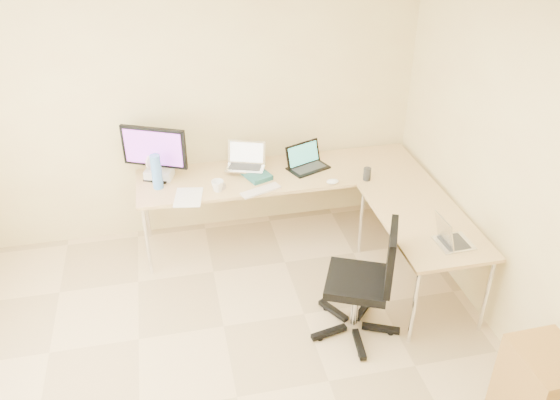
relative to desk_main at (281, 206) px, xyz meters
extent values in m
plane|color=tan|center=(-0.72, -1.85, -0.36)|extent=(4.50, 4.50, 0.00)
plane|color=white|center=(-0.72, -1.85, 2.24)|extent=(4.50, 4.50, 0.00)
plane|color=beige|center=(-0.72, 0.40, 0.93)|extent=(4.50, 0.00, 4.50)
plane|color=beige|center=(1.38, -1.85, 0.93)|extent=(0.00, 4.50, 4.50)
cube|color=tan|center=(0.00, 0.00, 0.00)|extent=(2.65, 0.70, 0.73)
cube|color=tan|center=(0.98, -1.00, 0.00)|extent=(0.70, 1.30, 0.73)
cube|color=black|center=(-1.13, 0.13, 0.62)|extent=(0.62, 0.43, 0.51)
cube|color=#1F5453|center=(-0.24, -0.03, 0.39)|extent=(0.28, 0.32, 0.04)
cube|color=silver|center=(-0.32, 0.08, 0.52)|extent=(0.42, 0.37, 0.23)
cube|color=black|center=(0.27, 0.02, 0.48)|extent=(0.44, 0.39, 0.23)
cube|color=silver|center=(-0.25, -0.30, 0.37)|extent=(0.38, 0.23, 0.02)
ellipsoid|color=white|center=(0.41, -0.30, 0.39)|extent=(0.13, 0.11, 0.04)
imported|color=white|center=(-0.62, -0.21, 0.42)|extent=(0.12, 0.12, 0.10)
cylinder|color=silver|center=(-0.59, -0.16, 0.38)|extent=(0.11, 0.11, 0.03)
cylinder|color=#4C83D7|center=(-1.13, -0.04, 0.53)|extent=(0.11, 0.11, 0.32)
cube|color=white|center=(-0.88, -0.27, 0.37)|extent=(0.28, 0.36, 0.01)
cube|color=white|center=(-1.11, 0.14, 0.41)|extent=(0.29, 0.24, 0.09)
cylinder|color=silver|center=(-1.13, 0.18, 0.48)|extent=(0.25, 0.25, 0.24)
cylinder|color=#292929|center=(0.73, -0.30, 0.42)|extent=(0.09, 0.09, 0.12)
cube|color=silver|center=(1.04, -1.38, 0.47)|extent=(0.32, 0.25, 0.20)
cube|color=black|center=(0.29, -1.37, 0.14)|extent=(0.79, 0.79, 1.00)
cube|color=brown|center=(1.13, -2.51, -0.01)|extent=(0.38, 0.47, 0.64)
camera|label=1|loc=(-1.01, -4.56, 2.91)|focal=36.64mm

